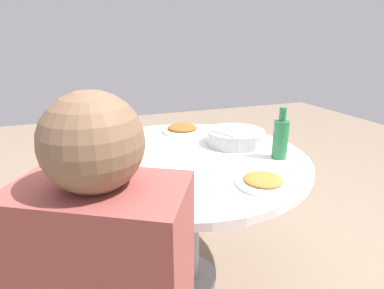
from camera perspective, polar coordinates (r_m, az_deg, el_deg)
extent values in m
plane|color=gray|center=(1.90, -0.92, -23.42)|extent=(8.00, 8.00, 0.00)
cylinder|color=#99999E|center=(1.89, -0.92, -23.09)|extent=(0.33, 0.33, 0.03)
cylinder|color=#99999E|center=(1.67, -0.99, -14.03)|extent=(0.13, 0.13, 0.68)
cylinder|color=white|center=(1.51, -1.07, -2.62)|extent=(1.18, 1.18, 0.03)
cylinder|color=#B2B5BA|center=(1.67, 8.01, 1.37)|extent=(0.31, 0.31, 0.08)
ellipsoid|color=white|center=(1.67, 8.01, 1.49)|extent=(0.26, 0.26, 0.08)
cube|color=white|center=(1.60, 6.20, 2.17)|extent=(0.16, 0.11, 0.01)
cylinder|color=white|center=(1.27, -8.08, -5.01)|extent=(0.27, 0.27, 0.06)
cylinder|color=black|center=(1.27, -8.07, -5.20)|extent=(0.24, 0.24, 0.04)
cylinder|color=silver|center=(1.26, -8.12, -4.18)|extent=(0.02, 0.30, 0.01)
cylinder|color=white|center=(1.24, 12.98, -6.92)|extent=(0.21, 0.21, 0.02)
ellipsoid|color=#B3752F|center=(1.23, 13.03, -6.30)|extent=(0.15, 0.15, 0.03)
cylinder|color=silver|center=(1.88, -1.78, 2.59)|extent=(0.24, 0.24, 0.02)
ellipsoid|color=brown|center=(1.87, -1.79, 3.14)|extent=(0.18, 0.18, 0.04)
cylinder|color=silver|center=(1.62, -11.31, -0.41)|extent=(0.19, 0.19, 0.02)
ellipsoid|color=#49264F|center=(1.62, -11.34, 0.10)|extent=(0.15, 0.15, 0.03)
cylinder|color=#257641|center=(1.50, 16.01, 0.86)|extent=(0.07, 0.07, 0.18)
cylinder|color=#257641|center=(1.47, 16.44, 5.39)|extent=(0.03, 0.03, 0.06)
cylinder|color=white|center=(1.88, -13.70, 2.68)|extent=(0.07, 0.07, 0.06)
cylinder|color=#CD4A45|center=(1.27, -20.86, -6.18)|extent=(0.06, 0.06, 0.05)
cylinder|color=silver|center=(1.40, -18.36, -3.22)|extent=(0.06, 0.06, 0.06)
cube|color=#954741|center=(0.74, -15.25, -23.39)|extent=(0.34, 0.39, 0.46)
sphere|color=brown|center=(0.58, -17.89, 0.35)|extent=(0.19, 0.19, 0.19)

